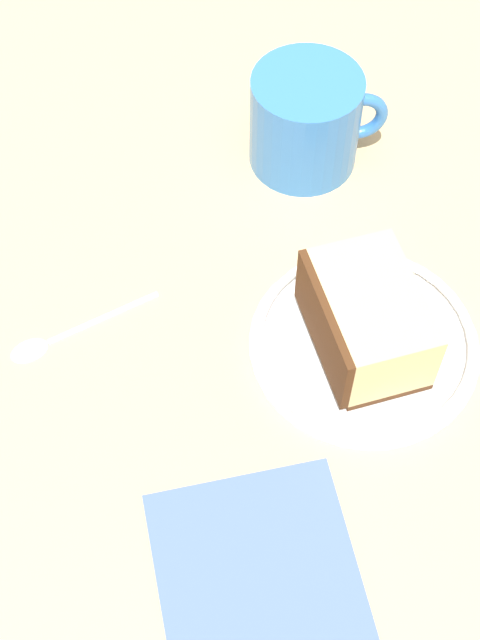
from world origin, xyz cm
name	(u,v)px	position (x,y,z in cm)	size (l,w,h in cm)	color
ground_plane	(285,334)	(0.00, 0.00, -1.28)	(137.40, 137.40, 2.56)	tan
small_plate	(365,341)	(-4.52, -4.22, 0.66)	(17.58, 17.58, 1.35)	white
cake_slice	(366,320)	(-4.46, -3.96, 3.79)	(11.80, 9.40, 6.27)	#472814
tea_mug	(307,120)	(14.45, -10.46, 4.44)	(9.37, 11.46, 8.71)	#3372BF
teaspoon	(53,337)	(7.60, 16.24, 0.35)	(2.02, 12.40, 0.80)	silver
folded_napkin	(257,570)	(-15.66, 11.63, 0.30)	(13.56, 13.18, 0.60)	slate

